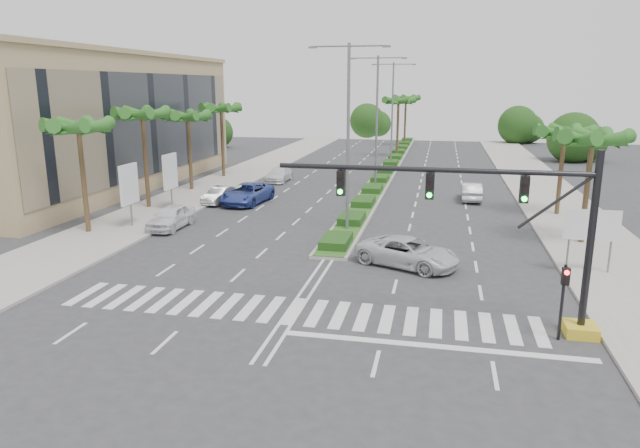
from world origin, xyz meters
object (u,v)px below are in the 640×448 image
Objects in this scene: car_parked_c at (247,194)px; car_parked_d at (279,175)px; car_crossing at (408,252)px; car_right at (471,191)px; car_parked_a at (171,217)px; car_parked_b at (219,195)px.

car_parked_c is 1.24× the size of car_parked_d.
car_right is (4.11, 19.25, -0.01)m from car_crossing.
car_parked_b is (0.00, 8.69, -0.12)m from car_parked_a.
car_parked_a is at bearing 96.65° from car_crossing.
car_right is at bearing -17.55° from car_parked_d.
car_parked_a is at bearing 35.12° from car_right.
car_crossing is at bearing -16.59° from car_parked_a.
car_right is (20.30, 5.56, 0.09)m from car_parked_b.
car_crossing reaches higher than car_right.
car_parked_b is 21.20m from car_crossing.
car_parked_a is 9.33m from car_parked_c.
car_parked_b is 21.05m from car_right.
car_parked_c is at bearing -87.21° from car_parked_d.
car_parked_c is at bearing 76.39° from car_parked_a.
car_parked_a is 8.69m from car_parked_b.
car_parked_a is at bearing -97.63° from car_parked_c.
car_right reaches higher than car_parked_d.
car_parked_a reaches higher than car_crossing.
car_parked_d is at bearing -17.73° from car_right.
car_crossing is at bearing 77.98° from car_right.
car_parked_a is 0.98× the size of car_parked_d.
car_parked_c is 11.15m from car_parked_d.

